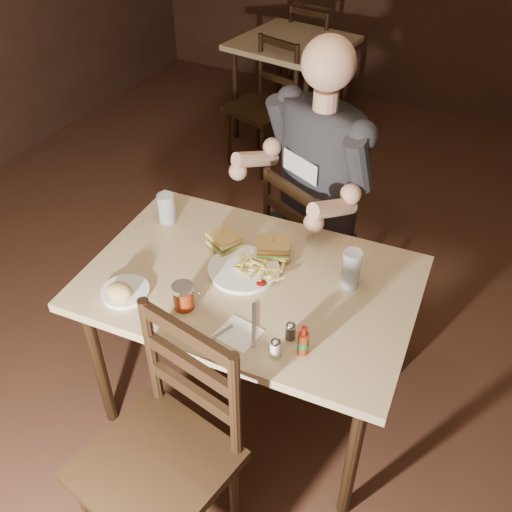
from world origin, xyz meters
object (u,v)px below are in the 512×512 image
at_px(chair_near, 155,465).
at_px(bg_chair_near, 261,108).
at_px(glass_left, 166,209).
at_px(chair_far, 315,247).
at_px(diner, 314,157).
at_px(hot_sauce, 303,340).
at_px(dinner_plate, 244,270).
at_px(side_plate, 125,292).
at_px(main_table, 250,293).
at_px(bg_table, 293,52).
at_px(bg_chair_far, 318,58).
at_px(syrup_dispenser, 183,297).
at_px(glass_right, 351,269).

xyz_separation_m(chair_near, bg_chair_near, (-0.96, 2.72, -0.05)).
bearing_deg(glass_left, chair_far, 45.07).
bearing_deg(chair_near, bg_chair_near, 120.22).
relative_size(diner, hot_sauce, 8.61).
xyz_separation_m(dinner_plate, side_plate, (-0.34, -0.31, -0.00)).
xyz_separation_m(main_table, diner, (-0.01, 0.64, 0.29)).
bearing_deg(glass_left, diner, 43.51).
bearing_deg(bg_chair_near, main_table, -49.42).
bearing_deg(bg_table, bg_chair_near, -90.00).
relative_size(diner, dinner_plate, 3.82).
distance_m(chair_far, bg_chair_far, 2.61).
height_order(dinner_plate, syrup_dispenser, syrup_dispenser).
relative_size(bg_table, glass_left, 6.59).
height_order(chair_far, hot_sauce, same).
bearing_deg(bg_table, main_table, -69.56).
distance_m(chair_near, diner, 1.43).
bearing_deg(glass_right, hot_sauce, -93.78).
bearing_deg(diner, bg_chair_near, 149.55).
xyz_separation_m(main_table, chair_far, (0.01, 0.69, -0.25)).
relative_size(bg_table, glass_right, 5.53).
xyz_separation_m(bg_chair_near, glass_right, (1.31, -1.87, 0.40)).
relative_size(bg_chair_far, syrup_dispenser, 8.64).
xyz_separation_m(bg_chair_far, dinner_plate, (0.91, -3.08, 0.33)).
bearing_deg(diner, glass_left, -111.55).
bearing_deg(dinner_plate, chair_far, 85.08).
xyz_separation_m(glass_right, syrup_dispenser, (-0.50, -0.38, -0.03)).
height_order(chair_near, diner, diner).
distance_m(bg_chair_far, bg_chair_near, 1.10).
relative_size(main_table, hot_sauce, 10.86).
height_order(main_table, syrup_dispenser, syrup_dispenser).
height_order(bg_chair_near, glass_right, glass_right).
relative_size(bg_chair_near, dinner_plate, 3.28).
relative_size(bg_chair_near, hot_sauce, 7.40).
bearing_deg(diner, bg_chair_far, 135.89).
relative_size(main_table, syrup_dispenser, 12.65).
relative_size(hot_sauce, side_plate, 0.68).
height_order(bg_chair_far, glass_right, glass_right).
bearing_deg(main_table, chair_near, -89.87).
distance_m(syrup_dispenser, side_plate, 0.24).
relative_size(main_table, chair_far, 1.48).
xyz_separation_m(bg_table, bg_chair_far, (0.00, 0.55, -0.23)).
relative_size(chair_far, glass_right, 5.46).
bearing_deg(bg_chair_near, bg_table, 105.19).
distance_m(main_table, chair_far, 0.73).
height_order(diner, syrup_dispenser, diner).
height_order(dinner_plate, glass_left, glass_left).
height_order(diner, side_plate, diner).
bearing_deg(bg_chair_near, bg_chair_far, 105.19).
relative_size(chair_far, bg_chair_near, 0.99).
distance_m(chair_near, syrup_dispenser, 0.58).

